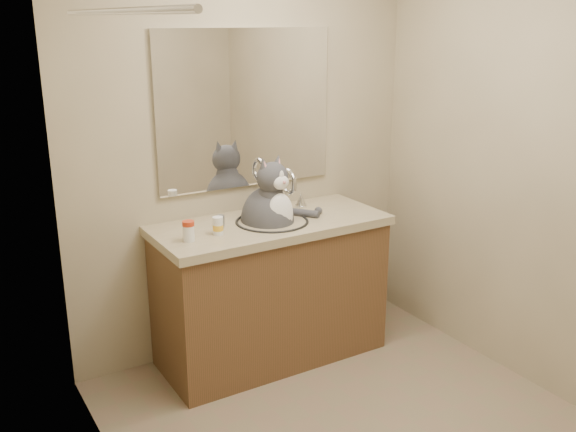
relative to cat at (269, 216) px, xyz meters
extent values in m
cube|color=tan|center=(0.01, 0.29, 0.32)|extent=(2.20, 0.01, 2.40)
cube|color=tan|center=(-1.10, -0.97, 0.32)|extent=(0.01, 2.50, 2.40)
cube|color=tan|center=(1.11, -0.97, 0.32)|extent=(0.01, 2.50, 2.40)
cube|color=brown|center=(0.01, 0.00, -0.48)|extent=(1.30, 0.55, 0.80)
cube|color=tan|center=(0.01, 0.00, -0.06)|extent=(1.34, 0.59, 0.05)
torus|color=black|center=(0.01, -0.02, -0.03)|extent=(0.42, 0.42, 0.02)
ellipsoid|color=white|center=(0.01, -0.02, -0.11)|extent=(0.40, 0.40, 0.15)
cylinder|color=silver|center=(0.18, 0.15, 0.07)|extent=(0.03, 0.03, 0.18)
torus|color=silver|center=(0.18, 0.08, 0.16)|extent=(0.03, 0.16, 0.16)
cone|color=silver|center=(0.31, 0.15, 0.02)|extent=(0.06, 0.06, 0.08)
cube|color=white|center=(0.01, 0.27, 0.57)|extent=(1.10, 0.02, 0.90)
cube|color=beige|center=(-1.04, -0.87, 0.12)|extent=(0.01, 1.20, 1.90)
cylinder|color=silver|center=(-1.04, -0.87, 1.09)|extent=(0.02, 1.30, 0.02)
ellipsoid|color=#434348|center=(0.00, 0.01, -0.04)|extent=(0.36, 0.38, 0.40)
ellipsoid|color=white|center=(0.02, -0.09, 0.02)|extent=(0.18, 0.12, 0.25)
ellipsoid|color=#434348|center=(0.00, -0.03, 0.23)|extent=(0.21, 0.19, 0.17)
ellipsoid|color=white|center=(0.02, -0.10, 0.21)|extent=(0.10, 0.06, 0.08)
sphere|color=#D88C8C|center=(0.02, -0.13, 0.22)|extent=(0.02, 0.02, 0.02)
cone|color=#434348|center=(-0.05, -0.03, 0.31)|extent=(0.09, 0.08, 0.09)
cone|color=#434348|center=(0.05, -0.01, 0.31)|extent=(0.09, 0.08, 0.09)
cylinder|color=#434348|center=(0.19, 0.01, -0.01)|extent=(0.19, 0.24, 0.05)
cylinder|color=white|center=(-0.52, -0.08, 0.01)|extent=(0.07, 0.07, 0.08)
cylinder|color=red|center=(-0.52, -0.08, 0.06)|extent=(0.07, 0.07, 0.02)
cylinder|color=white|center=(-0.35, -0.07, 0.01)|extent=(0.07, 0.07, 0.08)
cylinder|color=gold|center=(-0.35, -0.07, 0.01)|extent=(0.07, 0.07, 0.03)
cylinder|color=white|center=(-0.35, -0.07, 0.06)|extent=(0.07, 0.07, 0.02)
cylinder|color=gray|center=(-0.28, 0.05, 0.00)|extent=(0.05, 0.05, 0.07)
camera|label=1|loc=(-1.70, -3.02, 1.07)|focal=40.00mm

